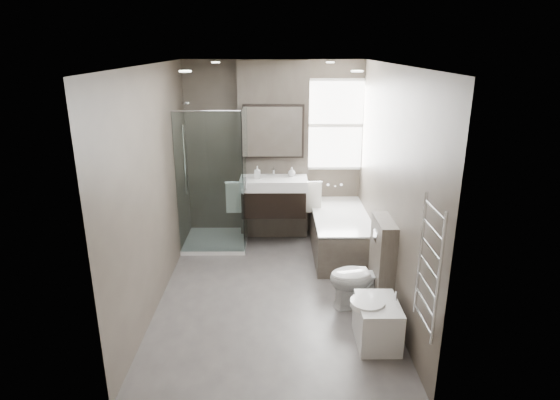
{
  "coord_description": "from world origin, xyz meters",
  "views": [
    {
      "loc": [
        0.04,
        -4.94,
        2.79
      ],
      "look_at": [
        0.08,
        0.15,
        1.1
      ],
      "focal_mm": 30.0,
      "sensor_mm": 36.0,
      "label": 1
    }
  ],
  "objects_px": {
    "vanity": "(274,196)",
    "toilet": "(361,277)",
    "bathtub": "(340,232)",
    "bidet": "(377,321)"
  },
  "relations": [
    {
      "from": "vanity",
      "to": "toilet",
      "type": "distance_m",
      "value": 2.03
    },
    {
      "from": "bathtub",
      "to": "toilet",
      "type": "xyz_separation_m",
      "value": [
        0.05,
        -1.41,
        0.04
      ]
    },
    {
      "from": "toilet",
      "to": "bidet",
      "type": "distance_m",
      "value": 0.7
    },
    {
      "from": "bathtub",
      "to": "bidet",
      "type": "distance_m",
      "value": 2.11
    },
    {
      "from": "vanity",
      "to": "bidet",
      "type": "xyz_separation_m",
      "value": [
        1.01,
        -2.43,
        -0.51
      ]
    },
    {
      "from": "vanity",
      "to": "toilet",
      "type": "xyz_separation_m",
      "value": [
        0.97,
        -1.74,
        -0.39
      ]
    },
    {
      "from": "vanity",
      "to": "bidet",
      "type": "height_order",
      "value": "vanity"
    },
    {
      "from": "toilet",
      "to": "vanity",
      "type": "bearing_deg",
      "value": -159.0
    },
    {
      "from": "bathtub",
      "to": "toilet",
      "type": "relative_size",
      "value": 2.28
    },
    {
      "from": "vanity",
      "to": "bathtub",
      "type": "bearing_deg",
      "value": -19.37
    }
  ]
}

